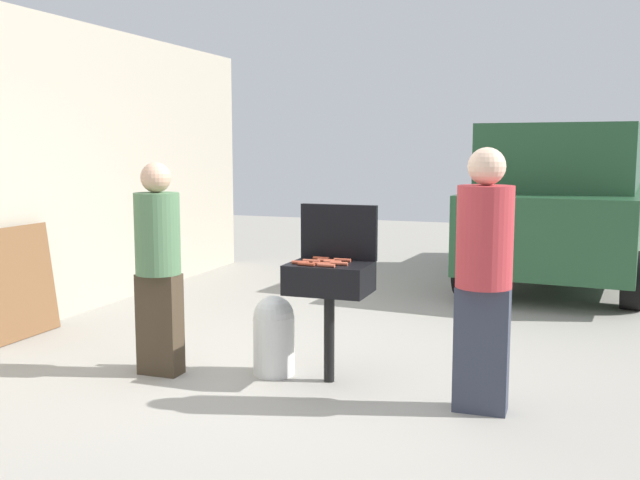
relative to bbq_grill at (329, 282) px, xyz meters
The scene contains 19 objects.
ground_plane 0.79m from the bbq_grill, 156.55° to the right, with size 24.00×24.00×0.00m, color #9E998E.
house_wall_side 3.54m from the bbq_grill, 164.88° to the left, with size 0.24×8.00×3.04m, color #B2A893.
bbq_grill is the anchor object (origin of this frame).
grill_lid_open 0.41m from the bbq_grill, 90.00° to the left, with size 0.60×0.05×0.42m, color black.
hot_dog_0 0.16m from the bbq_grill, ahead, with size 0.03×0.03×0.13m, color #C6593D.
hot_dog_1 0.19m from the bbq_grill, 102.54° to the right, with size 0.03×0.03×0.13m, color #B74C33.
hot_dog_2 0.23m from the bbq_grill, 129.64° to the left, with size 0.03×0.03×0.13m, color #AD4228.
hot_dog_3 0.20m from the bbq_grill, 59.24° to the left, with size 0.03×0.03×0.13m, color #B74C33.
hot_dog_4 0.17m from the bbq_grill, 132.81° to the left, with size 0.03×0.03×0.13m, color #B74C33.
hot_dog_5 0.26m from the bbq_grill, 151.01° to the right, with size 0.03×0.03×0.13m, color #B74C33.
hot_dog_6 0.25m from the bbq_grill, 127.29° to the right, with size 0.03×0.03×0.13m, color #AD4228.
hot_dog_7 0.19m from the bbq_grill, 30.73° to the right, with size 0.03×0.03×0.13m, color #C6593D.
hot_dog_8 0.21m from the bbq_grill, behind, with size 0.03×0.03×0.13m, color #C6593D.
hot_dog_9 0.23m from the bbq_grill, 78.78° to the right, with size 0.03×0.03×0.13m, color #C6593D.
propane_tank 0.63m from the bbq_grill, behind, with size 0.32×0.32×0.62m.
person_left 1.32m from the bbq_grill, 168.59° to the right, with size 0.34×0.34×1.63m.
person_right 1.19m from the bbq_grill, 11.98° to the right, with size 0.37×0.37×1.75m.
parked_minivan 5.21m from the bbq_grill, 73.06° to the left, with size 2.34×4.55×2.02m.
leaning_board 3.11m from the bbq_grill, behind, with size 0.03×0.90×1.03m, color brown.
Camera 1 is at (1.95, -4.93, 1.75)m, focal length 41.06 mm.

